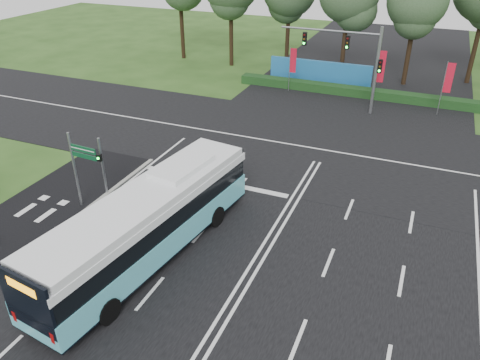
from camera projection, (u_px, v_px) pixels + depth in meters
name	position (u px, v px, depth m)	size (l,w,h in m)	color
ground	(262.00, 247.00, 23.02)	(120.00, 120.00, 0.00)	#284918
road_main	(262.00, 246.00, 23.01)	(20.00, 120.00, 0.04)	black
road_cross	(322.00, 150.00, 32.69)	(120.00, 14.00, 0.05)	black
bike_path	(22.00, 223.00, 24.78)	(5.00, 18.00, 0.06)	black
kerb_strip	(57.00, 232.00, 23.96)	(0.25, 18.00, 0.12)	gray
city_bus	(148.00, 223.00, 21.48)	(4.48, 13.29, 3.74)	#56B9C8
pedestrian_signal	(102.00, 165.00, 26.50)	(0.31, 0.42, 3.56)	gray
street_sign	(78.00, 163.00, 24.84)	(1.74, 0.20, 4.47)	gray
banner_flag_left	(292.00, 63.00, 42.60)	(0.61, 0.12, 4.11)	gray
banner_flag_mid	(379.00, 70.00, 38.79)	(0.72, 0.14, 4.90)	gray
banner_flag_right	(447.00, 81.00, 37.07)	(0.66, 0.07, 4.46)	gray
traffic_light_gantry	(355.00, 55.00, 37.22)	(8.41, 0.28, 7.00)	gray
hedge	(355.00, 92.00, 42.59)	(22.00, 1.20, 0.80)	#133515
blue_hoarding	(320.00, 72.00, 45.61)	(10.00, 0.30, 2.20)	#1F69A8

